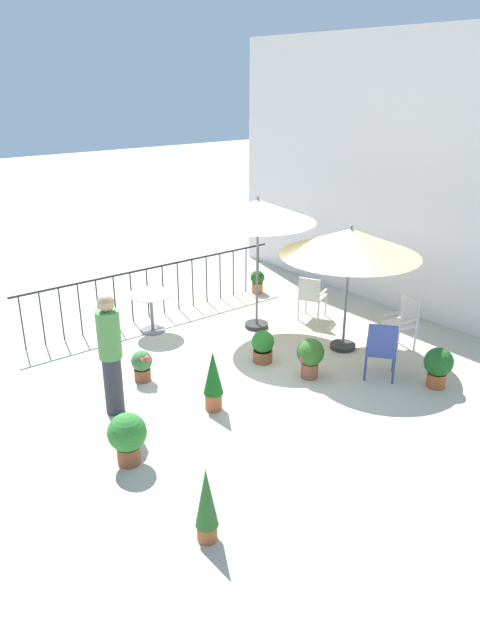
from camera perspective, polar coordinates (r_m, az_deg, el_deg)
ground_plane at (r=9.57m, az=1.31°, el=-4.96°), size 60.00×60.00×0.00m
villa_facade at (r=11.76m, az=17.95°, el=12.75°), size 10.38×0.30×5.27m
terrace_railing at (r=11.65m, az=-8.24°, el=3.55°), size 0.03×5.61×1.01m
patio_umbrella_0 at (r=9.86m, az=10.65°, el=7.36°), size 2.33×2.33×2.20m
patio_umbrella_1 at (r=10.54m, az=1.74°, el=10.43°), size 2.09×2.09×2.49m
cafe_table_0 at (r=10.95m, az=-8.59°, el=1.45°), size 0.83×0.83×0.75m
patio_chair_0 at (r=10.52m, az=15.55°, el=0.02°), size 0.49×0.50×0.91m
patio_chair_1 at (r=11.47m, az=6.93°, el=2.44°), size 0.60×0.60×0.88m
patio_chair_2 at (r=9.36m, az=13.54°, el=-2.61°), size 0.64×0.63×0.96m
potted_plant_0 at (r=9.44m, az=18.66°, el=-4.14°), size 0.46×0.47×0.64m
potted_plant_1 at (r=12.94m, az=1.70°, el=3.84°), size 0.30×0.30×0.50m
potted_plant_2 at (r=6.19m, az=-3.27°, el=-17.34°), size 0.24×0.24×0.87m
potted_plant_3 at (r=9.29m, az=-9.48°, el=-4.28°), size 0.35×0.33×0.50m
potted_plant_4 at (r=8.31m, az=-2.62°, el=-5.73°), size 0.29×0.29×0.91m
potted_plant_5 at (r=9.76m, az=2.23°, el=-2.50°), size 0.38×0.38×0.55m
potted_plant_6 at (r=9.29m, az=6.83°, el=-3.42°), size 0.45×0.45×0.65m
potted_plant_7 at (r=7.39m, az=-10.86°, el=-10.96°), size 0.48×0.48×0.68m
standing_person at (r=8.23m, az=-12.44°, el=-3.16°), size 0.45×0.45×1.77m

